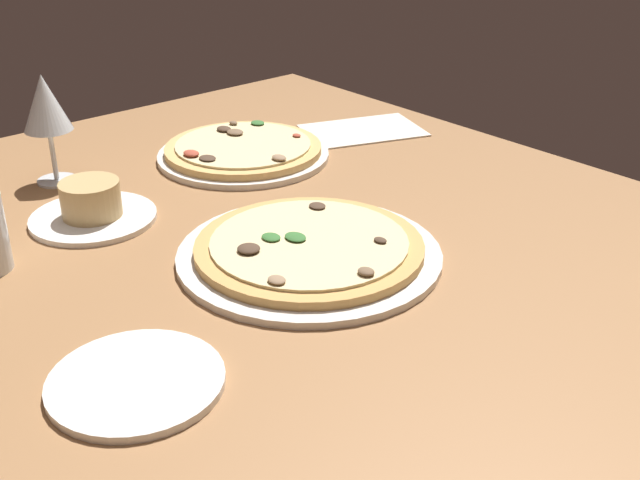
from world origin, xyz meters
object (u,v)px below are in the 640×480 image
Objects in this scene: pizza_main at (309,250)px; side_plate at (136,382)px; wine_glass_far at (45,106)px; paper_menu at (363,130)px; pizza_side at (243,151)px; ramekin_on_saucer at (92,207)px.

side_plate is at bearing 107.06° from pizza_main.
side_plate is (-9.25, 30.13, -0.73)cm from pizza_main.
wine_glass_far reaches higher than paper_menu.
pizza_main is at bearing -72.94° from side_plate.
pizza_side is 31.36cm from ramekin_on_saucer.
pizza_main is 1.18× the size of pizza_side.
pizza_main reaches higher than side_plate.
pizza_side is 25.10cm from paper_menu.
ramekin_on_saucer reaches higher than pizza_side.
wine_glass_far is at bearing 69.31° from pizza_side.
pizza_main is at bearing 149.08° from paper_menu.
paper_menu is (-13.91, -53.23, -12.08)cm from wine_glass_far.
pizza_side is 1.63× the size of ramekin_on_saucer.
wine_glass_far is (10.71, 28.36, 11.00)cm from pizza_side.
wine_glass_far is at bearing -7.87° from ramekin_on_saucer.
wine_glass_far is (17.00, -2.35, 10.13)cm from ramekin_on_saucer.
pizza_main and pizza_side have the same top height.
wine_glass_far is at bearing -17.11° from side_plate.
paper_menu is at bearing -104.64° from wine_glass_far.
ramekin_on_saucer is at bearing 101.57° from pizza_side.
ramekin_on_saucer is 19.93cm from wine_glass_far.
paper_menu is (31.87, -40.03, -1.03)cm from pizza_main.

